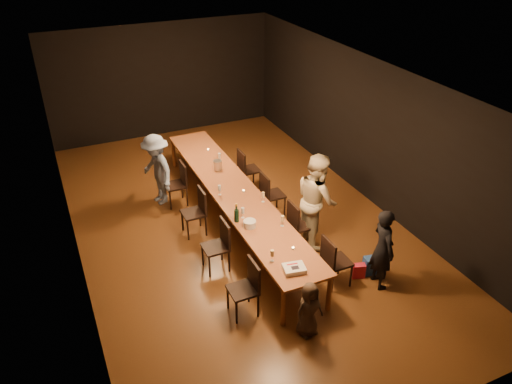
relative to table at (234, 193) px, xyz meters
name	(u,v)px	position (x,y,z in m)	size (l,w,h in m)	color
ground	(235,223)	(0.00, 0.00, -0.70)	(10.00, 10.00, 0.00)	#432210
room_shell	(233,127)	(0.00, 0.00, 1.38)	(6.04, 10.04, 3.02)	black
table	(234,193)	(0.00, 0.00, 0.00)	(0.90, 6.00, 0.75)	brown
chair_right_0	(337,261)	(0.85, -2.40, -0.24)	(0.42, 0.42, 0.93)	black
chair_right_1	(302,224)	(0.85, -1.20, -0.24)	(0.42, 0.42, 0.93)	black
chair_right_2	(273,194)	(0.85, 0.00, -0.24)	(0.42, 0.42, 0.93)	black
chair_right_3	(249,169)	(0.85, 1.20, -0.24)	(0.42, 0.42, 0.93)	black
chair_left_0	(243,289)	(-0.85, -2.40, -0.24)	(0.42, 0.42, 0.93)	black
chair_left_1	(215,247)	(-0.85, -1.20, -0.24)	(0.42, 0.42, 0.93)	black
chair_left_2	(193,213)	(-0.85, 0.00, -0.24)	(0.42, 0.42, 0.93)	black
chair_left_3	(175,185)	(-0.85, 1.20, -0.24)	(0.42, 0.42, 0.93)	black
woman_birthday	(383,249)	(1.50, -2.71, 0.02)	(0.53, 0.35, 1.45)	black
woman_tan	(317,199)	(1.15, -1.17, 0.20)	(0.88, 0.69, 1.81)	beige
man_blue	(157,170)	(-1.15, 1.43, 0.07)	(1.00, 0.58, 1.55)	#7F98C4
child	(309,309)	(-0.14, -3.20, -0.24)	(0.45, 0.29, 0.92)	#3F2E23
gift_bag_red	(358,271)	(1.29, -2.43, -0.57)	(0.22, 0.12, 0.26)	red
gift_bag_blue	(371,265)	(1.55, -2.43, -0.54)	(0.26, 0.17, 0.33)	#2957B4
birthday_cake	(294,269)	(-0.09, -2.63, 0.09)	(0.37, 0.32, 0.08)	white
plate_stack	(250,224)	(-0.23, -1.27, 0.11)	(0.22, 0.22, 0.12)	silver
champagne_bottle	(237,213)	(-0.37, -1.02, 0.23)	(0.09, 0.09, 0.36)	black
ice_bucket	(218,165)	(0.02, 0.96, 0.15)	(0.19, 0.19, 0.20)	#B7B8BD
wineglass_0	(272,256)	(-0.29, -2.28, 0.15)	(0.06, 0.06, 0.21)	beige
wineglass_1	(282,221)	(0.29, -1.48, 0.15)	(0.06, 0.06, 0.21)	beige
wineglass_2	(243,213)	(-0.22, -0.96, 0.15)	(0.06, 0.06, 0.21)	silver
wineglass_3	(263,197)	(0.33, -0.61, 0.15)	(0.06, 0.06, 0.21)	beige
wineglass_4	(220,190)	(-0.31, -0.04, 0.15)	(0.06, 0.06, 0.21)	silver
wineglass_5	(219,158)	(0.18, 1.27, 0.15)	(0.06, 0.06, 0.21)	silver
tealight_near	(293,248)	(0.15, -2.15, 0.06)	(0.05, 0.05, 0.03)	#B2B7B2
tealight_mid	(244,191)	(0.15, -0.12, 0.06)	(0.05, 0.05, 0.03)	#B2B7B2
tealight_far	(208,150)	(0.15, 1.92, 0.06)	(0.05, 0.05, 0.03)	#B2B7B2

